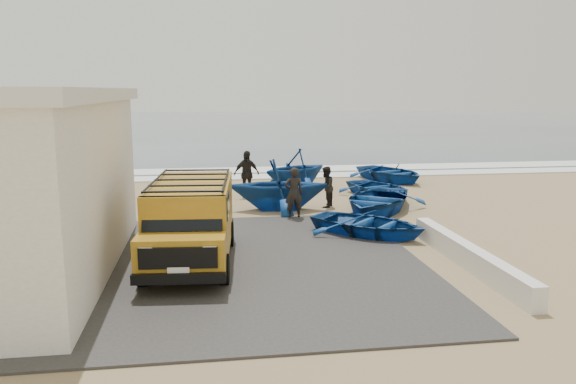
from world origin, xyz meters
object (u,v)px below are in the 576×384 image
fisherman_middle (326,187)px  fisherman_back (247,174)px  parapet (468,256)px  boat_far_left (296,168)px  boat_near_right (377,200)px  boat_near_left (368,224)px  van (191,219)px  boat_mid_right (379,188)px  fisherman_front (294,193)px  boat_far_right (390,173)px  boat_mid_left (279,185)px

fisherman_middle → fisherman_back: (-2.73, 2.42, 0.18)m
parapet → boat_far_left: boat_far_left is taller
boat_near_right → fisherman_back: bearing=174.7°
boat_near_left → van: bearing=153.0°
boat_near_left → boat_mid_right: 6.34m
fisherman_front → van: bearing=50.9°
fisherman_front → boat_mid_right: bearing=-143.1°
boat_mid_right → boat_far_left: 4.05m
van → boat_far_left: 11.39m
parapet → van: (-6.66, 1.35, 0.85)m
parapet → boat_far_left: 12.14m
fisherman_front → fisherman_middle: size_ratio=1.15×
fisherman_back → fisherman_front: bearing=-92.8°
parapet → boat_mid_right: (0.63, 9.20, 0.08)m
boat_far_left → van: bearing=-53.9°
boat_far_right → fisherman_back: (-7.02, -3.02, 0.53)m
fisherman_front → fisherman_back: bearing=-75.5°
boat_mid_right → boat_mid_left: bearing=-176.7°
van → boat_near_left: bearing=25.0°
boat_near_left → boat_mid_right: boat_near_left is taller
boat_near_left → boat_mid_left: size_ratio=1.01×
van → fisherman_front: (3.28, 4.49, -0.26)m
boat_near_left → fisherman_back: size_ratio=1.86×
boat_far_right → fisherman_back: size_ratio=2.11×
van → boat_far_right: 14.69m
boat_near_right → boat_far_right: boat_near_right is taller
boat_near_left → boat_mid_left: 4.59m
fisherman_middle → fisherman_back: fisherman_back is taller
boat_mid_right → fisherman_back: (-5.30, 0.71, 0.59)m
boat_near_left → fisherman_front: size_ratio=2.02×
fisherman_middle → fisherman_front: bearing=-13.0°
boat_mid_left → boat_far_left: boat_mid_left is taller
boat_mid_left → boat_near_left: bearing=-147.6°
van → boat_near_right: bearing=43.3°
boat_mid_left → fisherman_middle: boat_mid_left is taller
boat_far_right → fisherman_middle: size_ratio=2.63×
van → fisherman_front: van is taller
boat_near_right → fisherman_front: bearing=-135.6°
boat_mid_right → boat_far_left: size_ratio=1.04×
boat_far_left → boat_far_right: (4.70, 1.04, -0.45)m
boat_mid_left → boat_far_right: boat_mid_left is taller
fisherman_middle → boat_near_right: bearing=85.6°
boat_mid_right → fisherman_middle: fisherman_middle is taller
boat_far_right → boat_near_right: bearing=-133.9°
parapet → fisherman_middle: size_ratio=3.98×
boat_far_left → boat_near_right: bearing=-11.1°
fisherman_front → boat_near_right: bearing=-171.8°
boat_mid_right → boat_far_right: size_ratio=0.85×
boat_far_left → fisherman_middle: size_ratio=2.16×
boat_near_left → boat_far_left: (-0.78, 8.64, 0.50)m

